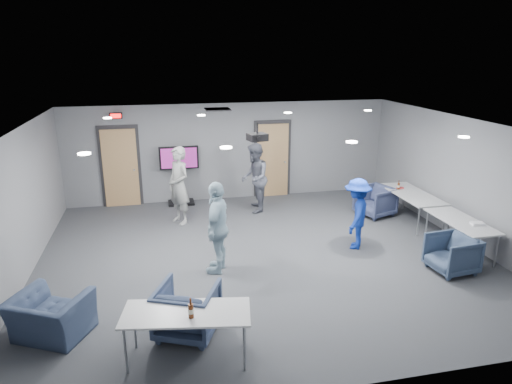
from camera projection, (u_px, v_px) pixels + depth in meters
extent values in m
plane|color=#33353A|center=(263.00, 255.00, 9.44)|extent=(9.00, 9.00, 0.00)
plane|color=white|center=(264.00, 126.00, 8.64)|extent=(9.00, 9.00, 0.00)
cube|color=slate|center=(231.00, 152.00, 12.77)|extent=(9.00, 0.02, 2.70)
cube|color=slate|center=(342.00, 294.00, 5.31)|extent=(9.00, 0.02, 2.70)
cube|color=slate|center=(18.00, 210.00, 8.12)|extent=(0.02, 8.00, 2.70)
cube|color=slate|center=(463.00, 180.00, 9.96)|extent=(0.02, 8.00, 2.70)
cube|color=black|center=(121.00, 167.00, 12.21)|extent=(1.06, 0.06, 2.24)
cube|color=tan|center=(121.00, 168.00, 12.19)|extent=(0.90, 0.05, 2.10)
cylinder|color=#93969B|center=(134.00, 170.00, 12.22)|extent=(0.04, 0.10, 0.04)
cube|color=black|center=(272.00, 159.00, 13.07)|extent=(1.06, 0.06, 2.24)
cube|color=tan|center=(273.00, 161.00, 13.04)|extent=(0.90, 0.05, 2.10)
cylinder|color=#93969B|center=(285.00, 162.00, 13.08)|extent=(0.04, 0.10, 0.04)
cube|color=black|center=(116.00, 116.00, 11.78)|extent=(0.32, 0.06, 0.16)
cube|color=#FF0C0C|center=(116.00, 116.00, 11.74)|extent=(0.26, 0.02, 0.11)
cube|color=black|center=(218.00, 109.00, 11.16)|extent=(0.60, 0.60, 0.03)
cylinder|color=white|center=(84.00, 154.00, 6.36)|extent=(0.18, 0.18, 0.02)
cylinder|color=white|center=(107.00, 118.00, 9.71)|extent=(0.18, 0.18, 0.02)
cylinder|color=white|center=(226.00, 147.00, 6.76)|extent=(0.18, 0.18, 0.02)
cylinder|color=white|center=(201.00, 115.00, 10.12)|extent=(0.18, 0.18, 0.02)
cylinder|color=white|center=(352.00, 142.00, 7.17)|extent=(0.18, 0.18, 0.02)
cylinder|color=white|center=(288.00, 113.00, 10.53)|extent=(0.18, 0.18, 0.02)
cylinder|color=white|center=(464.00, 137.00, 7.58)|extent=(0.18, 0.18, 0.02)
cylinder|color=white|center=(368.00, 110.00, 10.94)|extent=(0.18, 0.18, 0.02)
imported|color=gray|center=(179.00, 185.00, 10.99)|extent=(0.74, 0.83, 1.90)
imported|color=#585C6A|center=(255.00, 178.00, 11.80)|extent=(0.85, 1.00, 1.81)
imported|color=#9BB7C7|center=(218.00, 227.00, 8.56)|extent=(0.80, 1.13, 1.78)
imported|color=#173399|center=(357.00, 214.00, 9.63)|extent=(1.01, 1.14, 1.53)
imported|color=#373F5F|center=(375.00, 201.00, 11.65)|extent=(1.05, 1.04, 0.76)
imported|color=#36455E|center=(452.00, 254.00, 8.67)|extent=(0.87, 0.85, 0.72)
imported|color=#384561|center=(187.00, 310.00, 6.74)|extent=(1.12, 1.14, 0.79)
imported|color=#35425B|center=(50.00, 316.00, 6.68)|extent=(1.32, 1.26, 0.67)
cube|color=#B3B6B8|center=(412.00, 194.00, 11.12)|extent=(0.81, 1.95, 0.03)
cylinder|color=#93969B|center=(381.00, 198.00, 11.99)|extent=(0.04, 0.04, 0.70)
cylinder|color=#93969B|center=(418.00, 222.00, 10.33)|extent=(0.04, 0.04, 0.70)
cylinder|color=#93969B|center=(404.00, 196.00, 12.12)|extent=(0.04, 0.04, 0.70)
cylinder|color=#93969B|center=(444.00, 220.00, 10.46)|extent=(0.04, 0.04, 0.70)
cube|color=#B3B6B8|center=(461.00, 221.00, 9.34)|extent=(0.70, 1.69, 0.03)
cylinder|color=#93969B|center=(427.00, 225.00, 10.11)|extent=(0.04, 0.04, 0.70)
cylinder|color=#93969B|center=(472.00, 254.00, 8.68)|extent=(0.04, 0.04, 0.70)
cylinder|color=#93969B|center=(448.00, 224.00, 10.22)|extent=(0.04, 0.04, 0.70)
cylinder|color=#93969B|center=(496.00, 252.00, 8.80)|extent=(0.04, 0.04, 0.70)
cube|color=#B3B6B8|center=(186.00, 313.00, 6.07)|extent=(1.80, 0.99, 0.03)
cylinder|color=#93969B|center=(244.00, 324.00, 6.48)|extent=(0.04, 0.04, 0.70)
cylinder|color=#93969B|center=(134.00, 326.00, 6.41)|extent=(0.04, 0.04, 0.70)
cylinder|color=#93969B|center=(245.00, 348.00, 5.95)|extent=(0.04, 0.04, 0.70)
cylinder|color=#93969B|center=(126.00, 351.00, 5.89)|extent=(0.04, 0.04, 0.70)
cylinder|color=#54250E|center=(191.00, 311.00, 5.92)|extent=(0.07, 0.07, 0.20)
cylinder|color=#54250E|center=(191.00, 301.00, 5.87)|extent=(0.03, 0.03, 0.09)
cylinder|color=beige|center=(191.00, 311.00, 5.92)|extent=(0.07, 0.07, 0.07)
cylinder|color=#54250E|center=(399.00, 186.00, 11.40)|extent=(0.06, 0.06, 0.17)
cylinder|color=#54250E|center=(399.00, 182.00, 11.36)|extent=(0.02, 0.02, 0.07)
cylinder|color=beige|center=(399.00, 186.00, 11.40)|extent=(0.06, 0.06, 0.06)
cube|color=red|center=(400.00, 188.00, 11.49)|extent=(0.18, 0.14, 0.04)
cube|color=white|center=(477.00, 224.00, 9.10)|extent=(0.26, 0.20, 0.05)
cube|color=black|center=(181.00, 203.00, 12.64)|extent=(0.70, 0.50, 0.06)
cylinder|color=black|center=(180.00, 181.00, 12.45)|extent=(0.06, 0.06, 1.20)
cube|color=black|center=(179.00, 158.00, 12.26)|extent=(1.05, 0.07, 0.62)
cube|color=#6E1860|center=(179.00, 158.00, 12.21)|extent=(0.95, 0.01, 0.54)
cylinder|color=black|center=(257.00, 128.00, 9.10)|extent=(0.04, 0.04, 0.22)
cube|color=black|center=(257.00, 137.00, 9.15)|extent=(0.42, 0.38, 0.15)
cylinder|color=black|center=(259.00, 139.00, 8.99)|extent=(0.08, 0.06, 0.08)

